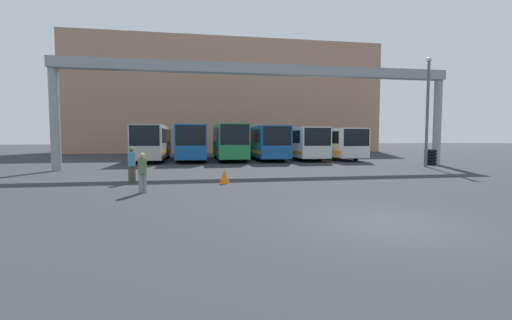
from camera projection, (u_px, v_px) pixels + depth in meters
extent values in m
plane|color=#2D3033|center=(391.00, 224.00, 8.61)|extent=(200.00, 200.00, 0.00)
cube|color=tan|center=(227.00, 100.00, 52.37)|extent=(43.86, 12.00, 15.76)
cylinder|color=gray|center=(55.00, 120.00, 21.87)|extent=(0.60, 0.60, 6.56)
cylinder|color=gray|center=(437.00, 123.00, 26.62)|extent=(0.60, 0.60, 6.56)
cube|color=gray|center=(265.00, 70.00, 24.00)|extent=(28.04, 0.80, 0.70)
cube|color=beige|center=(154.00, 141.00, 31.76)|extent=(2.44, 11.32, 2.83)
cube|color=black|center=(144.00, 136.00, 26.18)|extent=(2.25, 0.06, 1.59)
cube|color=black|center=(153.00, 136.00, 31.72)|extent=(2.47, 9.63, 1.19)
cube|color=orange|center=(154.00, 151.00, 31.82)|extent=(2.47, 10.76, 0.24)
cylinder|color=black|center=(136.00, 158.00, 28.55)|extent=(0.28, 0.90, 0.90)
cylinder|color=black|center=(162.00, 157.00, 28.92)|extent=(0.28, 0.90, 0.90)
cylinder|color=black|center=(147.00, 154.00, 34.78)|extent=(0.28, 0.90, 0.90)
cylinder|color=black|center=(168.00, 154.00, 35.15)|extent=(0.28, 0.90, 0.90)
cube|color=#1959A5|center=(192.00, 141.00, 32.01)|extent=(2.54, 10.61, 2.85)
cube|color=black|center=(191.00, 135.00, 26.78)|extent=(2.33, 0.06, 1.60)
cube|color=black|center=(192.00, 136.00, 31.97)|extent=(2.57, 9.02, 1.20)
cube|color=#1966B2|center=(192.00, 151.00, 32.07)|extent=(2.57, 10.08, 0.24)
cylinder|color=black|center=(178.00, 156.00, 28.98)|extent=(0.28, 1.07, 1.07)
cylinder|color=black|center=(204.00, 156.00, 29.36)|extent=(0.28, 1.07, 1.07)
cylinder|color=black|center=(181.00, 153.00, 34.82)|extent=(0.28, 1.07, 1.07)
cylinder|color=black|center=(203.00, 153.00, 35.20)|extent=(0.28, 1.07, 1.07)
cube|color=#268C4C|center=(229.00, 141.00, 32.38)|extent=(2.53, 10.15, 2.95)
cube|color=black|center=(235.00, 135.00, 27.38)|extent=(2.33, 0.06, 1.65)
cube|color=black|center=(229.00, 135.00, 32.34)|extent=(2.56, 8.63, 1.24)
cube|color=orange|center=(229.00, 151.00, 32.44)|extent=(2.56, 9.64, 0.24)
cylinder|color=black|center=(219.00, 157.00, 29.49)|extent=(0.28, 0.97, 0.97)
cylinder|color=black|center=(245.00, 156.00, 29.87)|extent=(0.28, 0.97, 0.97)
cylinder|color=black|center=(216.00, 153.00, 35.07)|extent=(0.28, 0.97, 0.97)
cylinder|color=black|center=(237.00, 153.00, 35.45)|extent=(0.28, 0.97, 0.97)
cube|color=#1959A5|center=(263.00, 141.00, 34.12)|extent=(2.60, 12.46, 2.80)
cube|color=black|center=(277.00, 136.00, 27.99)|extent=(2.39, 0.06, 1.57)
cube|color=black|center=(263.00, 136.00, 34.09)|extent=(2.63, 10.59, 1.17)
cube|color=orange|center=(263.00, 150.00, 34.18)|extent=(2.63, 11.84, 0.24)
cylinder|color=black|center=(258.00, 156.00, 30.58)|extent=(0.28, 0.94, 0.94)
cylinder|color=black|center=(282.00, 156.00, 30.98)|extent=(0.28, 0.94, 0.94)
cylinder|color=black|center=(246.00, 153.00, 37.44)|extent=(0.28, 0.94, 0.94)
cylinder|color=black|center=(267.00, 152.00, 37.83)|extent=(0.28, 0.94, 0.94)
cube|color=silver|center=(297.00, 142.00, 34.46)|extent=(2.55, 11.91, 2.70)
cube|color=black|center=(318.00, 137.00, 28.59)|extent=(2.34, 0.06, 1.51)
cube|color=black|center=(297.00, 137.00, 34.42)|extent=(2.58, 10.12, 1.13)
cube|color=orange|center=(297.00, 150.00, 34.52)|extent=(2.58, 11.31, 0.24)
cylinder|color=black|center=(296.00, 156.00, 31.07)|extent=(0.28, 0.90, 0.90)
cylinder|color=black|center=(319.00, 156.00, 31.46)|extent=(0.28, 0.90, 0.90)
cylinder|color=black|center=(278.00, 153.00, 37.63)|extent=(0.28, 0.90, 0.90)
cylinder|color=black|center=(298.00, 152.00, 38.01)|extent=(0.28, 0.90, 0.90)
cube|color=silver|center=(332.00, 142.00, 34.48)|extent=(2.54, 10.72, 2.62)
cube|color=black|center=(357.00, 137.00, 29.20)|extent=(2.33, 0.06, 1.47)
cube|color=black|center=(332.00, 137.00, 34.44)|extent=(2.57, 9.11, 1.10)
cube|color=orange|center=(332.00, 150.00, 34.53)|extent=(2.57, 10.18, 0.24)
cylinder|color=black|center=(333.00, 155.00, 31.41)|extent=(0.28, 1.04, 1.04)
cylinder|color=black|center=(356.00, 155.00, 31.80)|extent=(0.28, 1.04, 1.04)
cylinder|color=black|center=(311.00, 152.00, 37.31)|extent=(0.28, 1.04, 1.04)
cylinder|color=black|center=(331.00, 152.00, 37.69)|extent=(0.28, 1.04, 1.04)
cylinder|color=gray|center=(145.00, 183.00, 13.41)|extent=(0.17, 0.17, 0.75)
cylinder|color=gray|center=(141.00, 183.00, 13.32)|extent=(0.17, 0.17, 0.75)
cylinder|color=#4C724C|center=(142.00, 166.00, 13.32)|extent=(0.33, 0.33, 0.62)
sphere|color=tan|center=(142.00, 155.00, 13.29)|extent=(0.20, 0.20, 0.20)
cylinder|color=brown|center=(134.00, 174.00, 16.43)|extent=(0.18, 0.18, 0.80)
cylinder|color=brown|center=(130.00, 174.00, 16.35)|extent=(0.18, 0.18, 0.80)
cylinder|color=teal|center=(132.00, 159.00, 16.34)|extent=(0.35, 0.35, 0.66)
sphere|color=brown|center=(131.00, 150.00, 16.31)|extent=(0.22, 0.22, 0.22)
cone|color=orange|center=(225.00, 177.00, 16.03)|extent=(0.49, 0.49, 0.65)
torus|color=black|center=(431.00, 163.00, 27.00)|extent=(1.04, 1.04, 0.24)
torus|color=black|center=(431.00, 160.00, 26.99)|extent=(1.04, 1.04, 0.24)
torus|color=black|center=(431.00, 157.00, 26.97)|extent=(1.04, 1.04, 0.24)
torus|color=black|center=(431.00, 154.00, 26.96)|extent=(1.04, 1.04, 0.24)
torus|color=black|center=(431.00, 151.00, 26.94)|extent=(1.04, 1.04, 0.24)
cylinder|color=#595B60|center=(427.00, 115.00, 24.82)|extent=(0.20, 0.20, 7.58)
sphere|color=beige|center=(429.00, 60.00, 24.55)|extent=(0.36, 0.36, 0.36)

